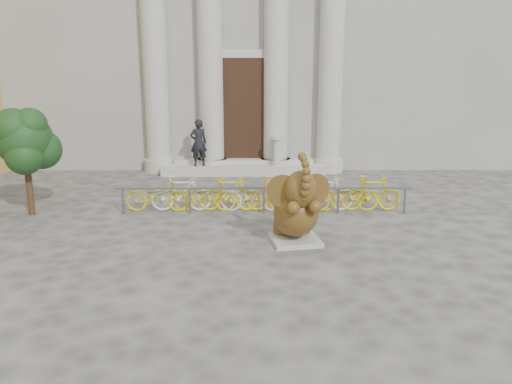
{
  "coord_description": "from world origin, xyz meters",
  "views": [
    {
      "loc": [
        0.4,
        -8.9,
        3.82
      ],
      "look_at": [
        0.44,
        2.05,
        1.1
      ],
      "focal_mm": 35.0,
      "sensor_mm": 36.0,
      "label": 1
    }
  ],
  "objects_px": {
    "bike_rack": "(263,193)",
    "pedestrian": "(198,143)",
    "tree": "(25,141)",
    "elephant_statue": "(297,210)"
  },
  "relations": [
    {
      "from": "elephant_statue",
      "to": "tree",
      "type": "xyz_separation_m",
      "value": [
        -6.89,
        2.28,
        1.22
      ]
    },
    {
      "from": "bike_rack",
      "to": "pedestrian",
      "type": "distance_m",
      "value": 5.29
    },
    {
      "from": "elephant_statue",
      "to": "pedestrian",
      "type": "xyz_separation_m",
      "value": [
        -2.96,
        7.34,
        0.44
      ]
    },
    {
      "from": "tree",
      "to": "elephant_statue",
      "type": "bearing_deg",
      "value": -18.28
    },
    {
      "from": "bike_rack",
      "to": "tree",
      "type": "bearing_deg",
      "value": -176.91
    },
    {
      "from": "elephant_statue",
      "to": "tree",
      "type": "relative_size",
      "value": 0.74
    },
    {
      "from": "elephant_statue",
      "to": "bike_rack",
      "type": "xyz_separation_m",
      "value": [
        -0.69,
        2.61,
        -0.27
      ]
    },
    {
      "from": "tree",
      "to": "pedestrian",
      "type": "xyz_separation_m",
      "value": [
        3.93,
        5.06,
        -0.78
      ]
    },
    {
      "from": "bike_rack",
      "to": "tree",
      "type": "relative_size",
      "value": 2.8
    },
    {
      "from": "bike_rack",
      "to": "tree",
      "type": "xyz_separation_m",
      "value": [
        -6.2,
        -0.33,
        1.49
      ]
    }
  ]
}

